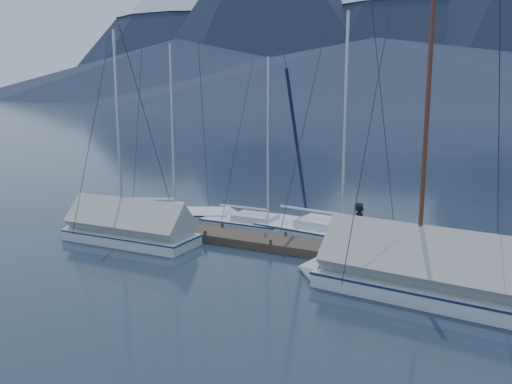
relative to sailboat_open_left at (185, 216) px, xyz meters
The scene contains 9 objects.
ground 6.65m from the sailboat_open_left, 40.11° to the right, with size 1000.00×1000.00×0.00m, color black.
dock 5.57m from the sailboat_open_left, 24.17° to the right, with size 18.00×1.50×0.54m.
mooring_posts 5.12m from the sailboat_open_left, 26.47° to the right, with size 15.12×1.52×0.35m.
sailboat_open_left is the anchor object (origin of this frame).
sailboat_open_mid 4.95m from the sailboat_open_left, ahead, with size 6.34×2.73×8.38m.
sailboat_open_right 8.56m from the sailboat_open_left, ahead, with size 7.90×3.45×10.16m.
sailboat_covered_near 12.74m from the sailboat_open_left, 21.89° to the right, with size 8.38×3.55×10.63m.
sailboat_covered_far 4.36m from the sailboat_open_left, 93.10° to the right, with size 6.74×2.85×9.40m.
person 9.71m from the sailboat_open_left, 13.44° to the right, with size 0.67×0.44×1.82m, color black.
Camera 1 is at (9.79, -16.94, 6.25)m, focal length 38.00 mm.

